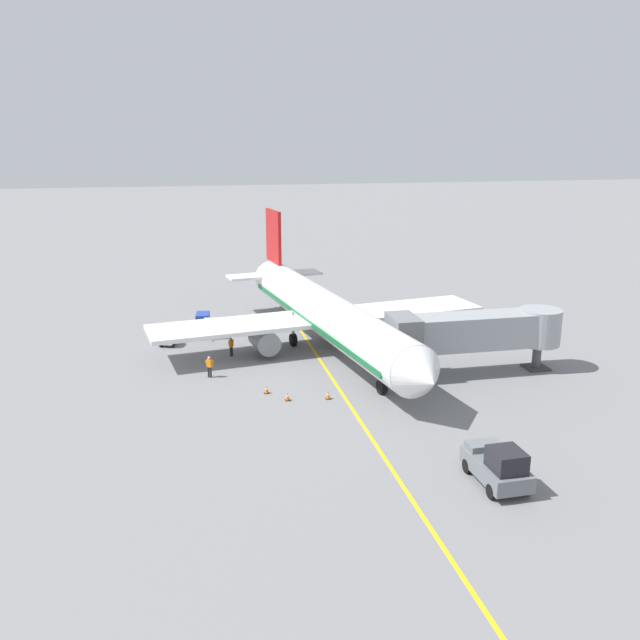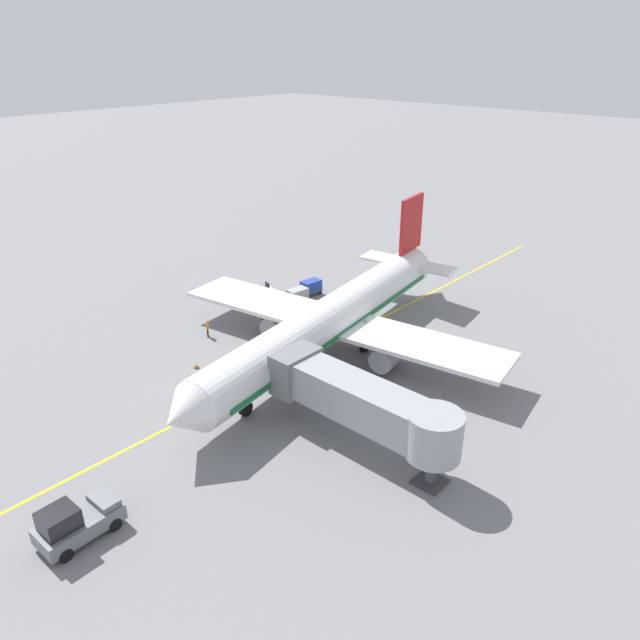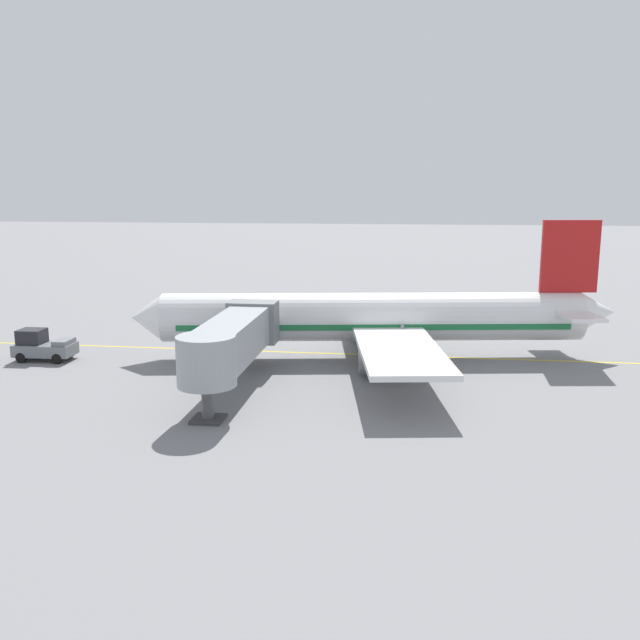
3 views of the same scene
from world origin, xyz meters
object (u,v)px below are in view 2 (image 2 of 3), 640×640
jet_bridge (362,402)px  baggage_tug_lead (261,292)px  safety_cone_nose_left (196,365)px  safety_cone_nose_right (189,378)px  pushback_tractor (76,522)px  parked_airliner (332,319)px  safety_cone_wing_tip (209,393)px  baggage_cart_second_in_train (311,286)px  baggage_cart_front (297,295)px  ground_crew_wing_walker (207,327)px  ground_crew_loader (263,317)px

jet_bridge → baggage_tug_lead: 26.81m
safety_cone_nose_left → safety_cone_nose_right: bearing=127.4°
safety_cone_nose_left → pushback_tractor: bearing=123.4°
parked_airliner → jet_bridge: bearing=139.6°
pushback_tractor → safety_cone_wing_tip: bearing=-65.6°
safety_cone_wing_tip → baggage_cart_second_in_train: bearing=-68.2°
pushback_tractor → safety_cone_nose_left: bearing=-56.6°
pushback_tractor → safety_cone_wing_tip: pushback_tractor is taller
jet_bridge → baggage_cart_front: 24.54m
jet_bridge → baggage_cart_front: bearing=-36.0°
safety_cone_nose_left → ground_crew_wing_walker: bearing=-47.6°
pushback_tractor → jet_bridge: bearing=-110.5°
baggage_cart_front → ground_crew_wing_walker: ground_crew_wing_walker is taller
jet_bridge → ground_crew_wing_walker: jet_bridge is taller
safety_cone_nose_right → safety_cone_wing_tip: same height
parked_airliner → ground_crew_wing_walker: bearing=27.3°
pushback_tractor → ground_crew_wing_walker: 24.49m
baggage_tug_lead → safety_cone_wing_tip: bearing=125.4°
baggage_tug_lead → ground_crew_wing_walker: 9.80m
parked_airliner → safety_cone_nose_left: bearing=56.1°
baggage_cart_second_in_train → safety_cone_nose_left: 18.26m
baggage_tug_lead → safety_cone_wing_tip: (-11.06, 15.54, -0.42)m
baggage_cart_front → ground_crew_loader: size_ratio=1.75×
safety_cone_nose_right → parked_airliner: bearing=-114.6°
ground_crew_loader → baggage_tug_lead: bearing=-41.0°
ground_crew_wing_walker → safety_cone_nose_right: ground_crew_wing_walker is taller
baggage_cart_second_in_train → ground_crew_wing_walker: bearing=89.6°
baggage_cart_second_in_train → baggage_cart_front: bearing=102.3°
ground_crew_wing_walker → ground_crew_loader: (-2.08, -4.85, 0.00)m
baggage_cart_front → ground_crew_wing_walker: (0.66, 10.98, 0.00)m
jet_bridge → baggage_tug_lead: jet_bridge is taller
baggage_tug_lead → safety_cone_nose_left: baggage_tug_lead is taller
baggage_tug_lead → safety_cone_nose_right: 17.28m
baggage_cart_front → ground_crew_loader: bearing=103.0°
baggage_tug_lead → baggage_cart_second_in_train: bearing=-126.0°
baggage_cart_second_in_train → baggage_tug_lead: bearing=54.0°
baggage_cart_second_in_train → ground_crew_wing_walker: ground_crew_wing_walker is taller
ground_crew_loader → safety_cone_nose_left: (-1.79, 9.09, -0.66)m
parked_airliner → baggage_cart_front: parked_airliner is taller
ground_crew_wing_walker → safety_cone_nose_right: bearing=131.0°
parked_airliner → baggage_cart_second_in_train: 13.34m
ground_crew_wing_walker → safety_cone_nose_left: size_ratio=2.86×
baggage_cart_second_in_train → safety_cone_nose_right: bearing=104.5°
ground_crew_wing_walker → jet_bridge: bearing=170.7°
safety_cone_nose_right → baggage_cart_front: bearing=-75.2°
pushback_tractor → ground_crew_wing_walker: bearing=-54.5°
jet_bridge → pushback_tractor: 17.85m
jet_bridge → ground_crew_wing_walker: size_ratio=8.29×
safety_cone_nose_left → safety_cone_wing_tip: same height
pushback_tractor → ground_crew_loader: size_ratio=2.64×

